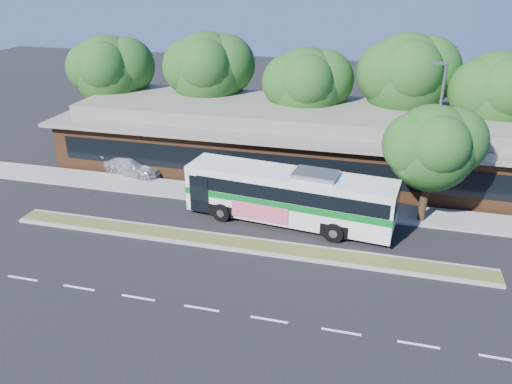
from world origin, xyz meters
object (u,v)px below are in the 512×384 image
at_px(lamp_post, 434,140).
at_px(transit_bus, 290,193).
at_px(sidewalk_tree, 438,146).
at_px(sedan, 133,166).

bearing_deg(lamp_post, transit_bus, -163.52).
height_order(transit_bus, sidewalk_tree, sidewalk_tree).
height_order(lamp_post, sedan, lamp_post).
height_order(sedan, sidewalk_tree, sidewalk_tree).
height_order(transit_bus, sedan, transit_bus).
bearing_deg(lamp_post, sidewalk_tree, -1.18).
bearing_deg(sidewalk_tree, lamp_post, 178.82).
distance_m(transit_bus, sidewalk_tree, 8.47).
xyz_separation_m(lamp_post, sidewalk_tree, (0.25, -0.01, -0.32)).
xyz_separation_m(lamp_post, sedan, (-19.57, 2.21, -4.25)).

